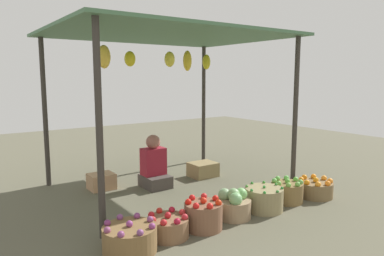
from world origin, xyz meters
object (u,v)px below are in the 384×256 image
vendor_person (154,167)px  basket_green_chilies (264,199)px  basket_red_tomatoes (203,215)px  wooden_crate_near_vendor (203,169)px  basket_red_apples (168,226)px  wooden_crate_stacked_rear (101,181)px  basket_purple_onions (130,238)px  basket_oranges (315,189)px  basket_cabbages (233,205)px  basket_green_apples (287,192)px

vendor_person → basket_green_chilies: size_ratio=1.68×
basket_red_tomatoes → wooden_crate_near_vendor: basket_red_tomatoes is taller
basket_red_apples → wooden_crate_stacked_rear: bearing=89.0°
basket_green_chilies → basket_purple_onions: bearing=-179.2°
basket_red_tomatoes → basket_oranges: 1.88m
basket_green_chilies → basket_cabbages: bearing=175.8°
wooden_crate_stacked_rear → basket_oranges: bearing=-41.5°
basket_purple_onions → wooden_crate_near_vendor: bearing=38.6°
wooden_crate_near_vendor → wooden_crate_stacked_rear: bearing=169.2°
basket_red_apples → basket_oranges: bearing=-1.9°
basket_red_tomatoes → basket_oranges: basket_red_tomatoes is taller
basket_red_apples → basket_oranges: (2.30, -0.08, 0.00)m
vendor_person → basket_red_tomatoes: 1.66m
basket_purple_onions → basket_red_tomatoes: basket_red_tomatoes is taller
basket_purple_onions → wooden_crate_stacked_rear: (0.48, 1.98, -0.01)m
basket_green_apples → basket_red_apples: bearing=-179.7°
basket_green_chilies → wooden_crate_near_vendor: basket_green_chilies is taller
basket_purple_onions → basket_green_apples: basket_green_apples is taller
basket_red_apples → basket_red_tomatoes: (0.42, -0.04, 0.04)m
basket_green_chilies → basket_green_apples: basket_green_apples is taller
basket_red_apples → wooden_crate_stacked_rear: 1.92m
basket_red_apples → basket_green_chilies: bearing=-1.4°
basket_red_apples → wooden_crate_stacked_rear: basket_red_apples is taller
basket_green_apples → wooden_crate_stacked_rear: size_ratio=1.16×
vendor_person → basket_red_tomatoes: (-0.30, -1.62, -0.15)m
basket_purple_onions → basket_red_tomatoes: bearing=0.8°
basket_cabbages → basket_green_apples: bearing=0.5°
vendor_person → basket_red_apples: size_ratio=1.81×
basket_oranges → wooden_crate_near_vendor: size_ratio=1.10×
basket_cabbages → basket_red_apples: bearing=-179.9°
basket_red_tomatoes → basket_green_apples: basket_red_tomatoes is taller
basket_oranges → basket_red_tomatoes: bearing=179.0°
vendor_person → basket_green_apples: bearing=-54.9°
basket_cabbages → wooden_crate_near_vendor: (0.76, 1.61, -0.04)m
basket_red_apples → basket_green_apples: basket_green_apples is taller
basket_red_apples → basket_oranges: 2.30m
vendor_person → basket_purple_onions: size_ratio=1.52×
basket_green_apples → basket_oranges: (0.48, -0.09, -0.02)m
basket_green_apples → basket_oranges: bearing=-10.2°
basket_green_chilies → wooden_crate_stacked_rear: basket_green_chilies is taller
basket_green_apples → wooden_crate_near_vendor: (-0.17, 1.61, -0.02)m
basket_red_tomatoes → basket_red_apples: bearing=173.9°
basket_red_apples → basket_red_tomatoes: 0.42m
basket_red_apples → wooden_crate_stacked_rear: size_ratio=1.21×
basket_green_chilies → wooden_crate_stacked_rear: bearing=124.0°
basket_green_chilies → wooden_crate_stacked_rear: 2.36m
basket_purple_onions → basket_cabbages: basket_cabbages is taller
basket_cabbages → basket_green_apples: basket_cabbages is taller
basket_green_chilies → basket_oranges: bearing=-2.7°
vendor_person → basket_oranges: (1.58, -1.66, -0.19)m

